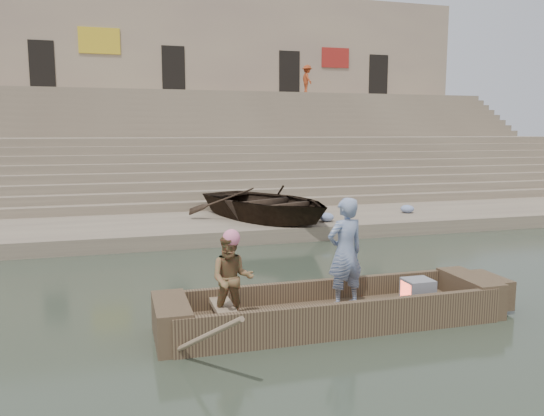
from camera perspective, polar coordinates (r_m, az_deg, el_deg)
name	(u,v)px	position (r m, az deg, el deg)	size (l,w,h in m)	color
ground	(440,309)	(9.88, 17.50, -10.28)	(120.00, 120.00, 0.00)	#293427
lower_landing	(294,223)	(16.87, 2.38, -1.59)	(32.00, 4.00, 0.40)	gray
mid_landing	(241,169)	(23.92, -3.32, 4.19)	(32.00, 3.00, 2.80)	gray
upper_landing	(214,140)	(30.73, -6.27, 7.29)	(32.00, 3.00, 5.20)	gray
ghat_steps	(233,158)	(25.54, -4.18, 5.34)	(32.00, 11.00, 5.20)	gray
building_wall	(202,91)	(34.76, -7.51, 12.32)	(32.00, 5.07, 11.20)	tan
main_rowboat	(333,317)	(8.78, 6.49, -11.54)	(5.00, 1.30, 0.22)	brown
rowboat_trim	(345,304)	(8.79, 7.81, -10.18)	(6.04, 2.63, 2.03)	brown
standing_man	(345,252)	(8.77, 7.82, -4.72)	(0.66, 0.43, 1.80)	navy
rowing_man	(232,279)	(7.98, -4.31, -7.59)	(0.66, 0.52, 1.36)	#277537
television	(417,291)	(9.35, 15.26, -8.54)	(0.46, 0.42, 0.40)	gray
beached_rowboat	(267,203)	(16.16, -0.55, 0.55)	(3.55, 4.97, 1.03)	#2D2116
pedestrian	(307,80)	(31.70, 3.78, 13.54)	(1.06, 0.61, 1.65)	#963819
cloth_bundles	(383,211)	(17.55, 11.76, -0.28)	(21.79, 1.84, 0.26)	#3F5999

